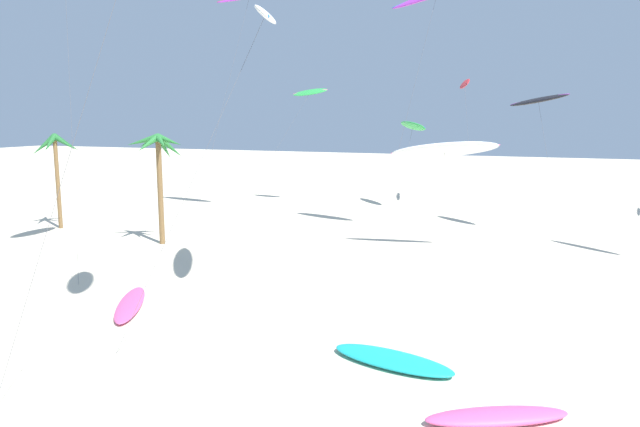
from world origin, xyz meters
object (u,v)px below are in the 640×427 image
at_px(flying_kite_10, 538,100).
at_px(flying_kite_11, 465,84).
at_px(flying_kite_2, 444,150).
at_px(grounded_kite_1, 130,304).
at_px(flying_kite_7, 413,126).
at_px(palm_tree_0, 56,151).
at_px(palm_tree_1, 158,153).
at_px(grounded_kite_3, 392,360).
at_px(flying_kite_1, 265,14).
at_px(flying_kite_6, 310,92).
at_px(grounded_kite_0, 497,416).

height_order(flying_kite_10, flying_kite_11, flying_kite_11).
height_order(flying_kite_2, grounded_kite_1, flying_kite_2).
height_order(flying_kite_7, grounded_kite_1, flying_kite_7).
relative_size(palm_tree_0, flying_kite_10, 0.70).
relative_size(palm_tree_1, grounded_kite_3, 1.55).
bearing_deg(palm_tree_0, flying_kite_10, 18.27).
bearing_deg(palm_tree_0, flying_kite_11, 40.93).
distance_m(palm_tree_1, flying_kite_10, 30.56).
height_order(flying_kite_1, grounded_kite_1, flying_kite_1).
height_order(palm_tree_1, flying_kite_2, palm_tree_1).
xyz_separation_m(palm_tree_1, flying_kite_7, (13.79, 24.83, 1.76)).
height_order(flying_kite_1, flying_kite_2, flying_kite_1).
bearing_deg(flying_kite_11, flying_kite_7, -139.59).
xyz_separation_m(flying_kite_6, flying_kite_11, (15.73, 5.25, 0.85)).
bearing_deg(flying_kite_6, palm_tree_0, -124.97).
distance_m(flying_kite_7, grounded_kite_3, 42.23).
bearing_deg(flying_kite_10, flying_kite_1, -116.56).
bearing_deg(flying_kite_2, flying_kite_10, 60.10).
bearing_deg(grounded_kite_3, palm_tree_0, 152.73).
height_order(flying_kite_7, flying_kite_10, flying_kite_10).
bearing_deg(palm_tree_0, flying_kite_6, 55.03).
distance_m(flying_kite_1, flying_kite_10, 27.86).
relative_size(flying_kite_7, grounded_kite_0, 2.24).
bearing_deg(flying_kite_10, palm_tree_1, -150.46).
distance_m(flying_kite_6, flying_kite_7, 11.73).
height_order(palm_tree_1, flying_kite_7, flying_kite_7).
height_order(flying_kite_2, flying_kite_11, flying_kite_11).
xyz_separation_m(flying_kite_2, grounded_kite_0, (6.06, -23.75, -7.20)).
bearing_deg(flying_kite_2, grounded_kite_1, -124.54).
bearing_deg(grounded_kite_3, flying_kite_1, 144.90).
bearing_deg(grounded_kite_1, flying_kite_10, 57.04).
height_order(flying_kite_11, grounded_kite_3, flying_kite_11).
relative_size(flying_kite_6, flying_kite_10, 1.10).
height_order(palm_tree_0, grounded_kite_3, palm_tree_0).
distance_m(flying_kite_7, flying_kite_10, 16.15).
bearing_deg(flying_kite_2, grounded_kite_0, -75.69).
height_order(flying_kite_2, flying_kite_7, flying_kite_7).
bearing_deg(grounded_kite_3, flying_kite_7, 101.95).
relative_size(palm_tree_1, grounded_kite_0, 1.78).
relative_size(palm_tree_1, flying_kite_1, 0.53).
height_order(flying_kite_2, flying_kite_10, flying_kite_10).
height_order(flying_kite_7, flying_kite_11, flying_kite_11).
relative_size(flying_kite_10, grounded_kite_1, 1.98).
distance_m(palm_tree_1, flying_kite_11, 34.72).
height_order(flying_kite_7, grounded_kite_0, flying_kite_7).
distance_m(palm_tree_0, flying_kite_10, 40.85).
relative_size(palm_tree_0, grounded_kite_3, 1.52).
height_order(palm_tree_1, flying_kite_1, flying_kite_1).
bearing_deg(flying_kite_11, flying_kite_6, -161.54).
bearing_deg(flying_kite_2, palm_tree_1, -166.56).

